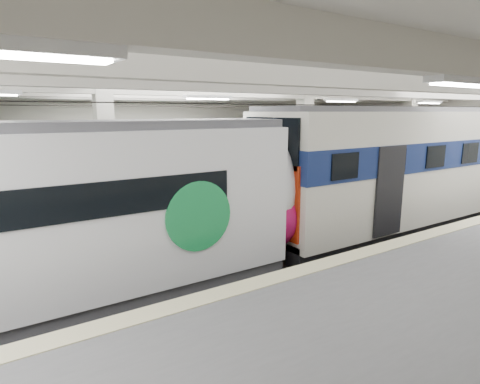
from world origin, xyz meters
TOP-DOWN VIEW (x-y plane):
  - station_hall at (0.00, -1.74)m, footprint 36.00×24.00m
  - modern_emu at (-4.33, -0.00)m, footprint 13.24×2.74m
  - older_rer at (8.01, 0.00)m, footprint 14.21×3.14m
  - far_train at (-3.82, 5.50)m, footprint 13.08×2.97m

SIDE VIEW (x-z plane):
  - modern_emu at x=-4.33m, z-range -0.03..4.27m
  - far_train at x=-3.82m, z-range 0.07..4.27m
  - older_rer at x=8.01m, z-range 0.11..4.77m
  - station_hall at x=0.00m, z-range 0.37..6.12m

